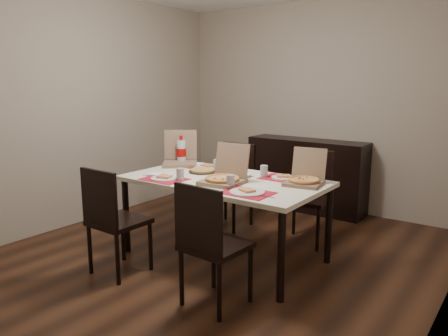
% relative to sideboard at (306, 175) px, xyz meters
% --- Properties ---
extents(ground, '(3.80, 4.00, 0.02)m').
position_rel_sideboard_xyz_m(ground, '(0.00, -1.78, -0.46)').
color(ground, '#3D2213').
rests_on(ground, ground).
extents(room_walls, '(3.84, 4.02, 2.62)m').
position_rel_sideboard_xyz_m(room_walls, '(0.00, -1.35, 1.28)').
color(room_walls, gray).
rests_on(room_walls, ground).
extents(sideboard, '(1.50, 0.40, 0.90)m').
position_rel_sideboard_xyz_m(sideboard, '(0.00, 0.00, 0.00)').
color(sideboard, black).
rests_on(sideboard, ground).
extents(dining_table, '(1.80, 1.00, 0.75)m').
position_rel_sideboard_xyz_m(dining_table, '(0.06, -1.87, 0.23)').
color(dining_table, '#EDE5C7').
rests_on(dining_table, ground).
extents(chair_near_left, '(0.43, 0.43, 0.93)m').
position_rel_sideboard_xyz_m(chair_near_left, '(-0.47, -2.73, 0.06)').
color(chair_near_left, black).
rests_on(chair_near_left, ground).
extents(chair_near_right, '(0.44, 0.44, 0.93)m').
position_rel_sideboard_xyz_m(chair_near_right, '(0.53, -2.68, 0.06)').
color(chair_near_right, black).
rests_on(chair_near_right, ground).
extents(chair_far_left, '(0.43, 0.43, 0.93)m').
position_rel_sideboard_xyz_m(chair_far_left, '(-0.40, -1.05, 0.06)').
color(chair_far_left, black).
rests_on(chair_far_left, ground).
extents(chair_far_right, '(0.48, 0.48, 0.93)m').
position_rel_sideboard_xyz_m(chair_far_right, '(0.51, -1.01, 0.06)').
color(chair_far_right, black).
rests_on(chair_far_right, ground).
extents(setting_near_left, '(0.47, 0.30, 0.11)m').
position_rel_sideboard_xyz_m(setting_near_left, '(-0.34, -2.19, 0.32)').
color(setting_near_left, red).
rests_on(setting_near_left, dining_table).
extents(setting_near_right, '(0.50, 0.30, 0.11)m').
position_rel_sideboard_xyz_m(setting_near_right, '(0.46, -2.16, 0.32)').
color(setting_near_right, red).
rests_on(setting_near_right, dining_table).
extents(setting_far_left, '(0.48, 0.30, 0.11)m').
position_rel_sideboard_xyz_m(setting_far_left, '(-0.35, -1.56, 0.32)').
color(setting_far_left, red).
rests_on(setting_far_left, dining_table).
extents(setting_far_right, '(0.46, 0.30, 0.11)m').
position_rel_sideboard_xyz_m(setting_far_right, '(0.45, -1.56, 0.32)').
color(setting_far_right, red).
rests_on(setting_far_right, dining_table).
extents(napkin_loose, '(0.15, 0.16, 0.02)m').
position_rel_sideboard_xyz_m(napkin_loose, '(0.06, -1.87, 0.31)').
color(napkin_loose, white).
rests_on(napkin_loose, dining_table).
extents(pizza_box_center, '(0.36, 0.39, 0.33)m').
position_rel_sideboard_xyz_m(pizza_box_center, '(0.17, -2.00, 0.35)').
color(pizza_box_center, brown).
rests_on(pizza_box_center, dining_table).
extents(pizza_box_right, '(0.35, 0.37, 0.30)m').
position_rel_sideboard_xyz_m(pizza_box_right, '(0.75, -1.63, 0.35)').
color(pizza_box_right, brown).
rests_on(pizza_box_right, dining_table).
extents(pizza_box_left, '(0.51, 0.52, 0.35)m').
position_rel_sideboard_xyz_m(pizza_box_left, '(-0.72, -1.59, 0.36)').
color(pizza_box_left, brown).
rests_on(pizza_box_left, dining_table).
extents(faina_plate, '(0.27, 0.27, 0.03)m').
position_rel_sideboard_xyz_m(faina_plate, '(-0.27, -1.76, 0.31)').
color(faina_plate, black).
rests_on(faina_plate, dining_table).
extents(dip_bowl, '(0.13, 0.13, 0.03)m').
position_rel_sideboard_xyz_m(dip_bowl, '(0.17, -1.68, 0.32)').
color(dip_bowl, white).
rests_on(dip_bowl, dining_table).
extents(soda_bottle, '(0.10, 0.10, 0.30)m').
position_rel_sideboard_xyz_m(soda_bottle, '(-0.74, -1.54, 0.43)').
color(soda_bottle, silver).
rests_on(soda_bottle, dining_table).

